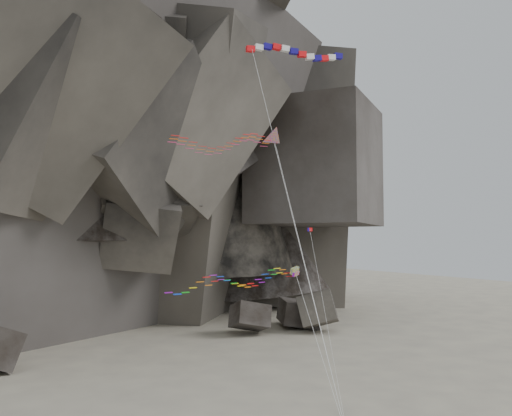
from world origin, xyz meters
TOP-DOWN VIEW (x-y plane):
  - headland at (0.00, 70.00)m, footprint 110.00×70.00m
  - boulder_field at (-11.91, 33.86)m, footprint 66.77×16.68m
  - delta_kite at (-5.18, 0.77)m, footprint 10.04×10.03m
  - banner_kite at (4.62, 3.18)m, footprint 10.18×13.90m
  - parafoil_kite at (-4.07, 0.90)m, footprint 13.11×9.98m
  - pennant_kite at (4.15, 0.07)m, footprint 6.98×11.46m

SIDE VIEW (x-z plane):
  - boulder_field at x=-11.91m, z-range -1.54..6.52m
  - parafoil_kite at x=-4.07m, z-range 6.10..17.12m
  - pennant_kite at x=4.15m, z-range 5.15..19.43m
  - delta_kite at x=-5.18m, z-range 10.97..33.66m
  - banner_kite at x=4.62m, z-range 16.04..46.95m
  - headland at x=0.00m, z-range 0.00..84.00m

